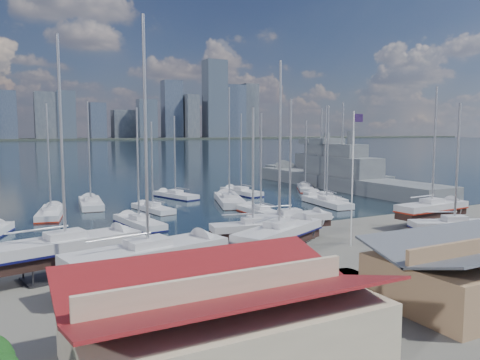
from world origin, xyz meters
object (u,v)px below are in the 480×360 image
car_a (304,273)px  naval_ship_west (321,172)px  naval_ship_east (341,180)px  flagpole (353,168)px  sailboat_cradle_0 (66,248)px

car_a → naval_ship_west: bearing=44.4°
naval_ship_east → naval_ship_west: size_ratio=1.20×
naval_ship_west → naval_ship_east: bearing=155.1°
naval_ship_west → flagpole: size_ratio=3.04×
naval_ship_west → flagpole: 63.94m
naval_ship_west → car_a: naval_ship_west is taller
sailboat_cradle_0 → naval_ship_east: size_ratio=0.38×
car_a → flagpole: flagpole is taller
naval_ship_east → naval_ship_west: bearing=-25.1°
sailboat_cradle_0 → naval_ship_east: 63.61m
naval_ship_west → car_a: 75.56m
naval_ship_east → car_a: naval_ship_east is taller
sailboat_cradle_0 → naval_ship_west: 79.41m
sailboat_cradle_0 → car_a: bearing=-44.8°
sailboat_cradle_0 → naval_ship_west: size_ratio=0.46×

